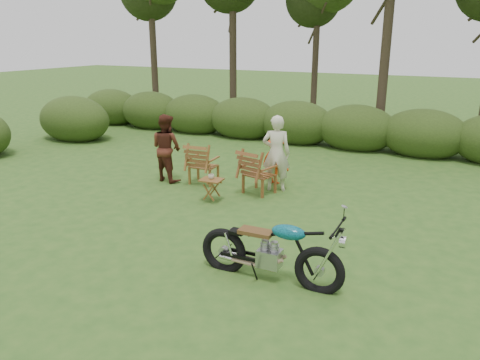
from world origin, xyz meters
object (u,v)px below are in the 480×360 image
at_px(adult_a, 275,190).
at_px(adult_b, 168,180).
at_px(cup, 211,177).
at_px(motorcycle, 269,279).
at_px(side_table, 212,190).
at_px(lawn_chair_right, 259,193).
at_px(lawn_chair_left, 204,183).
at_px(child, 275,183).

xyz_separation_m(adult_a, adult_b, (-2.67, -0.51, 0.00)).
height_order(cup, adult_a, adult_a).
relative_size(motorcycle, adult_a, 1.20).
xyz_separation_m(motorcycle, side_table, (-2.46, 2.56, 0.25)).
xyz_separation_m(motorcycle, lawn_chair_right, (-1.78, 3.53, 0.00)).
bearing_deg(side_table, lawn_chair_left, 128.30).
bearing_deg(adult_a, child, -83.06).
xyz_separation_m(motorcycle, child, (-1.76, 4.38, 0.00)).
distance_m(motorcycle, child, 4.72).
xyz_separation_m(lawn_chair_right, side_table, (-0.68, -0.97, 0.25)).
bearing_deg(motorcycle, lawn_chair_left, 131.02).
bearing_deg(lawn_chair_right, lawn_chair_left, 10.74).
xyz_separation_m(lawn_chair_left, cup, (0.82, -1.03, 0.55)).
bearing_deg(child, adult_a, 129.05).
height_order(cup, child, cup).
bearing_deg(lawn_chair_left, motorcycle, 127.22).
distance_m(cup, child, 2.01).
height_order(motorcycle, cup, same).
bearing_deg(motorcycle, side_table, 132.56).
bearing_deg(side_table, child, 68.82).
relative_size(cup, child, 0.11).
distance_m(motorcycle, cup, 3.62).
distance_m(adult_b, child, 2.64).
height_order(adult_a, child, adult_a).
bearing_deg(adult_a, side_table, 37.88).
xyz_separation_m(motorcycle, lawn_chair_left, (-3.30, 3.62, 0.00)).
relative_size(lawn_chair_right, adult_a, 0.59).
distance_m(side_table, adult_a, 1.65).
distance_m(lawn_chair_right, adult_a, 0.45).
relative_size(side_table, adult_a, 0.28).
xyz_separation_m(motorcycle, cup, (-2.48, 2.59, 0.55)).
relative_size(side_table, adult_b, 0.30).
height_order(cup, adult_b, adult_b).
bearing_deg(side_table, lawn_chair_right, 54.94).
bearing_deg(child, adult_b, 36.14).
xyz_separation_m(cup, adult_b, (-1.73, 0.81, -0.55)).
height_order(motorcycle, adult_b, adult_b).
relative_size(side_table, cup, 3.89).
relative_size(motorcycle, side_table, 4.21).
xyz_separation_m(lawn_chair_left, side_table, (0.84, -1.06, 0.25)).
relative_size(side_table, child, 0.43).
height_order(adult_a, adult_b, adult_a).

